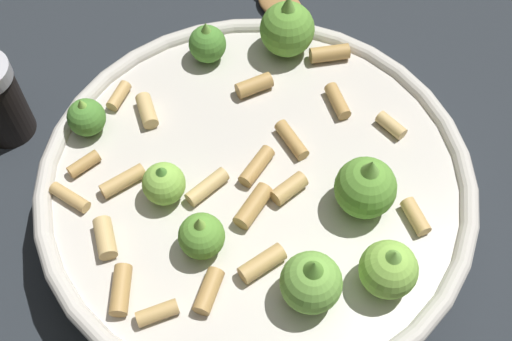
# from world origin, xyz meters

# --- Properties ---
(ground_plane) EXTENTS (2.40, 2.40, 0.00)m
(ground_plane) POSITION_xyz_m (0.00, 0.00, 0.00)
(ground_plane) COLOR #23282D
(cooking_pan) EXTENTS (0.32, 0.32, 0.11)m
(cooking_pan) POSITION_xyz_m (0.00, -0.00, 0.03)
(cooking_pan) COLOR beige
(cooking_pan) RESTS_ON ground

